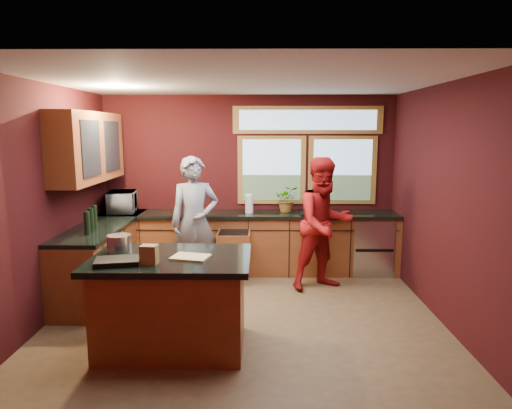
{
  "coord_description": "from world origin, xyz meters",
  "views": [
    {
      "loc": [
        0.18,
        -5.11,
        2.18
      ],
      "look_at": [
        0.12,
        0.4,
        1.27
      ],
      "focal_mm": 32.0,
      "sensor_mm": 36.0,
      "label": 1
    }
  ],
  "objects_px": {
    "stock_pot": "(119,244)",
    "island": "(172,302)",
    "person_grey": "(195,223)",
    "person_red": "(324,224)",
    "cutting_board": "(191,257)"
  },
  "relations": [
    {
      "from": "person_grey",
      "to": "cutting_board",
      "type": "xyz_separation_m",
      "value": [
        0.23,
        -1.87,
        0.04
      ]
    },
    {
      "from": "island",
      "to": "cutting_board",
      "type": "relative_size",
      "value": 4.43
    },
    {
      "from": "island",
      "to": "person_grey",
      "type": "relative_size",
      "value": 0.85
    },
    {
      "from": "person_grey",
      "to": "stock_pot",
      "type": "distance_m",
      "value": 1.76
    },
    {
      "from": "person_grey",
      "to": "cutting_board",
      "type": "relative_size",
      "value": 5.21
    },
    {
      "from": "stock_pot",
      "to": "island",
      "type": "bearing_deg",
      "value": -15.26
    },
    {
      "from": "island",
      "to": "stock_pot",
      "type": "height_order",
      "value": "stock_pot"
    },
    {
      "from": "person_red",
      "to": "cutting_board",
      "type": "distance_m",
      "value": 2.39
    },
    {
      "from": "person_grey",
      "to": "island",
      "type": "bearing_deg",
      "value": -104.65
    },
    {
      "from": "person_grey",
      "to": "stock_pot",
      "type": "relative_size",
      "value": 7.59
    },
    {
      "from": "island",
      "to": "stock_pot",
      "type": "relative_size",
      "value": 6.46
    },
    {
      "from": "person_grey",
      "to": "stock_pot",
      "type": "height_order",
      "value": "person_grey"
    },
    {
      "from": "island",
      "to": "cutting_board",
      "type": "height_order",
      "value": "cutting_board"
    },
    {
      "from": "stock_pot",
      "to": "person_red",
      "type": "bearing_deg",
      "value": 35.27
    },
    {
      "from": "person_grey",
      "to": "person_red",
      "type": "distance_m",
      "value": 1.78
    }
  ]
}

